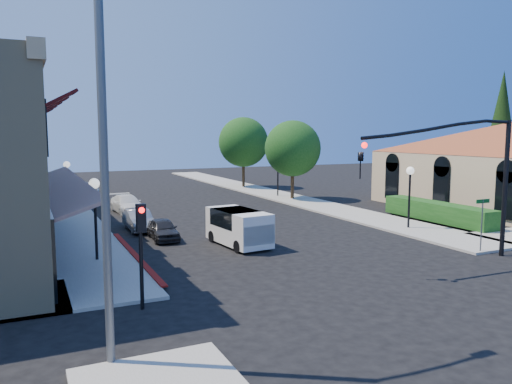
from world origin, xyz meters
name	(u,v)px	position (x,y,z in m)	size (l,w,h in m)	color
ground	(379,289)	(0.00, 0.00, 0.00)	(120.00, 120.00, 0.00)	black
sidewalk_left	(60,204)	(-8.75, 27.00, 0.06)	(3.50, 50.00, 0.12)	#99968B
sidewalk_right	(265,192)	(8.75, 27.00, 0.06)	(3.50, 50.00, 0.12)	#99968B
curb_red_strip	(135,258)	(-6.90, 8.00, 0.00)	(0.25, 10.00, 0.06)	maroon
hedge	(437,222)	(11.70, 9.00, 0.00)	(1.40, 8.00, 1.10)	#154614
conifer_far	(501,123)	(28.00, 18.00, 6.36)	(3.20, 3.20, 11.00)	#392917
street_tree_a	(293,148)	(8.80, 22.00, 4.19)	(4.56, 4.56, 6.48)	#392917
street_tree_b	(243,142)	(8.80, 32.00, 4.54)	(4.94, 4.94, 7.02)	#392917
signal_mast_arm	(471,166)	(5.86, 1.50, 4.09)	(8.01, 0.39, 6.00)	black
secondary_signal	(141,236)	(-8.00, 1.41, 2.32)	(0.28, 0.42, 3.32)	black
cobra_streetlight	(119,141)	(-9.15, -2.00, 5.27)	(3.60, 0.25, 9.31)	#595B5E
street_name_sign	(482,217)	(7.50, 2.20, 1.70)	(0.80, 0.06, 2.50)	#595B5E
lamppost_left_near	(95,198)	(-8.50, 8.00, 2.74)	(0.44, 0.44, 3.57)	black
lamppost_left_far	(67,174)	(-8.50, 22.00, 2.74)	(0.44, 0.44, 3.57)	black
lamppost_right_near	(410,182)	(8.50, 8.00, 2.74)	(0.44, 0.44, 3.57)	black
lamppost_right_far	(278,165)	(8.50, 24.00, 2.74)	(0.44, 0.44, 3.57)	black
white_van	(239,225)	(-1.81, 8.32, 1.00)	(2.07, 4.05, 1.73)	silver
parked_car_a	(163,229)	(-4.80, 11.26, 0.54)	(1.27, 3.15, 1.07)	black
parked_car_b	(139,220)	(-5.41, 14.26, 0.58)	(1.23, 3.53, 1.16)	#97999B
parked_car_c	(127,204)	(-4.80, 20.92, 0.60)	(1.67, 4.12, 1.20)	white
parked_car_d	(87,189)	(-6.20, 32.00, 0.56)	(1.87, 4.06, 1.13)	#BABCBF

